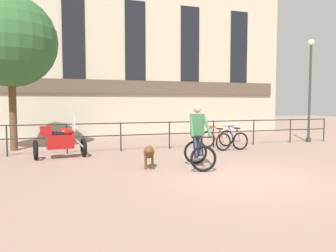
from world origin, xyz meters
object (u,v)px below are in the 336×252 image
at_px(parked_bicycle_mid_left, 233,139).
at_px(street_lamp, 310,85).
at_px(dog, 149,152).
at_px(parked_motorcycle, 60,141).
at_px(cyclist_with_bike, 198,139).
at_px(parked_bicycle_near_lamp, 215,140).

relative_size(parked_bicycle_mid_left, street_lamp, 0.24).
xyz_separation_m(dog, parked_motorcycle, (-2.23, 2.47, 0.13)).
bearing_deg(cyclist_with_bike, parked_bicycle_mid_left, 59.86).
distance_m(parked_motorcycle, parked_bicycle_mid_left, 6.39).
height_order(parked_motorcycle, parked_bicycle_mid_left, parked_motorcycle).
relative_size(parked_bicycle_near_lamp, street_lamp, 0.26).
bearing_deg(cyclist_with_bike, parked_motorcycle, 156.80).
bearing_deg(parked_motorcycle, street_lamp, -91.81).
relative_size(dog, parked_bicycle_near_lamp, 0.85).
distance_m(cyclist_with_bike, street_lamp, 8.08).
bearing_deg(parked_bicycle_mid_left, parked_motorcycle, 2.33).
bearing_deg(street_lamp, parked_motorcycle, -175.22).
relative_size(cyclist_with_bike, street_lamp, 0.37).
bearing_deg(parked_bicycle_near_lamp, street_lamp, -179.16).
bearing_deg(street_lamp, parked_bicycle_mid_left, -171.49).
height_order(parked_bicycle_near_lamp, street_lamp, street_lamp).
bearing_deg(dog, parked_bicycle_near_lamp, 56.28).
bearing_deg(cyclist_with_bike, dog, -175.21).
bearing_deg(parked_bicycle_mid_left, parked_bicycle_near_lamp, 0.03).
bearing_deg(dog, parked_bicycle_mid_left, 50.76).
bearing_deg(parked_bicycle_near_lamp, dog, 32.36).
xyz_separation_m(cyclist_with_bike, parked_motorcycle, (-3.58, 2.68, -0.20)).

